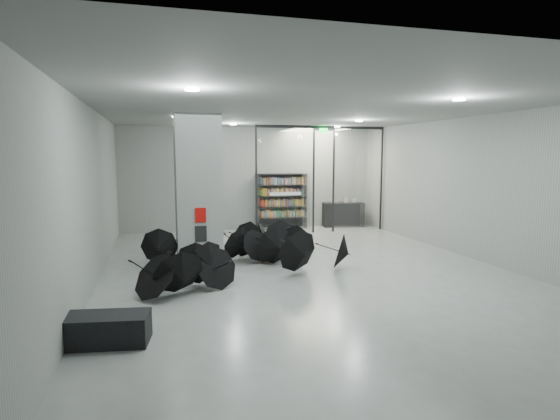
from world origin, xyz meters
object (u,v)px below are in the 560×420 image
object	(u,v)px
bookshelf	(282,201)
umbrella_cluster	(247,257)
bench	(101,329)
shop_counter	(343,214)
column	(198,189)

from	to	relation	value
bookshelf	umbrella_cluster	bearing A→B (deg)	-110.62
bench	bookshelf	size ratio (longest dim) A/B	0.66
bookshelf	shop_counter	size ratio (longest dim) A/B	1.33
bookshelf	umbrella_cluster	xyz separation A→B (m)	(-2.64, -6.14, -0.78)
column	bookshelf	size ratio (longest dim) A/B	1.82
column	shop_counter	xyz separation A→B (m)	(6.28, 4.59, -1.50)
bench	bookshelf	world-z (taller)	bookshelf
umbrella_cluster	column	bearing A→B (deg)	127.82
column	shop_counter	size ratio (longest dim) A/B	2.42
bench	bookshelf	bearing A→B (deg)	69.52
column	umbrella_cluster	bearing A→B (deg)	-52.18
column	bench	size ratio (longest dim) A/B	2.77
column	shop_counter	distance (m)	7.92
column	bookshelf	xyz separation A→B (m)	(3.72, 4.75, -0.90)
bookshelf	bench	bearing A→B (deg)	-116.92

